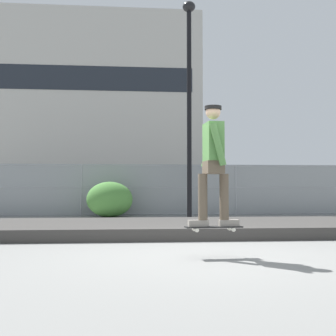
# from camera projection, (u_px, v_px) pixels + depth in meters

# --- Properties ---
(ground_plane) EXTENTS (120.00, 120.00, 0.00)m
(ground_plane) POSITION_uv_depth(u_px,v_px,m) (207.00, 256.00, 6.21)
(ground_plane) COLOR slate
(gravel_berm) EXTENTS (10.06, 3.32, 0.23)m
(gravel_berm) POSITION_uv_depth(u_px,v_px,m) (179.00, 227.00, 9.58)
(gravel_berm) COLOR #3D3A38
(gravel_berm) RESTS_ON ground_plane
(skateboard) EXTENTS (0.81, 0.26, 0.07)m
(skateboard) POSITION_uv_depth(u_px,v_px,m) (214.00, 227.00, 6.11)
(skateboard) COLOR black
(skater) EXTENTS (0.73, 0.60, 1.71)m
(skater) POSITION_uv_depth(u_px,v_px,m) (213.00, 157.00, 6.15)
(skater) COLOR gray
(skater) RESTS_ON skateboard
(chain_fence) EXTENTS (16.84, 0.06, 1.85)m
(chain_fence) POSITION_uv_depth(u_px,v_px,m) (160.00, 190.00, 15.83)
(chain_fence) COLOR gray
(chain_fence) RESTS_ON ground_plane
(street_lamp) EXTENTS (0.44, 0.44, 7.43)m
(street_lamp) POSITION_uv_depth(u_px,v_px,m) (189.00, 84.00, 15.00)
(street_lamp) COLOR black
(street_lamp) RESTS_ON ground_plane
(parked_car_near) EXTENTS (4.48, 2.10, 1.66)m
(parked_car_near) POSITION_uv_depth(u_px,v_px,m) (99.00, 192.00, 18.42)
(parked_car_near) COLOR #474C54
(parked_car_near) RESTS_ON ground_plane
(parked_car_mid) EXTENTS (4.47, 2.08, 1.66)m
(parked_car_mid) POSITION_uv_depth(u_px,v_px,m) (246.00, 192.00, 18.77)
(parked_car_mid) COLOR maroon
(parked_car_mid) RESTS_ON ground_plane
(library_building) EXTENTS (27.69, 13.35, 19.63)m
(library_building) POSITION_uv_depth(u_px,v_px,m) (75.00, 112.00, 50.56)
(library_building) COLOR #B2AFA8
(library_building) RESTS_ON ground_plane
(shrub_left) EXTENTS (1.56, 1.28, 1.21)m
(shrub_left) POSITION_uv_depth(u_px,v_px,m) (110.00, 199.00, 14.86)
(shrub_left) COLOR #477F38
(shrub_left) RESTS_ON ground_plane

